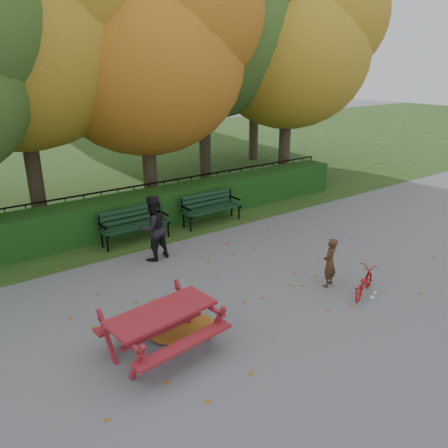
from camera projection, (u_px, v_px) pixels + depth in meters
ground at (266, 280)px, 9.37m from camera, size 90.00×90.00×0.00m
grass_strip at (63, 166)px, 19.96m from camera, size 90.00×90.00×0.00m
building_right at (102, 42)px, 32.95m from camera, size 9.00×6.00×12.00m
hedge at (163, 206)px, 12.60m from camera, size 13.00×0.90×1.00m
iron_fence at (150, 199)px, 13.20m from camera, size 14.00×0.04×1.02m
tree_b at (28, 21)px, 11.26m from camera, size 6.72×6.40×8.79m
tree_c at (157, 47)px, 12.69m from camera, size 6.30×6.00×8.00m
tree_d at (217, 14)px, 14.95m from camera, size 7.14×6.80×9.58m
tree_e at (300, 43)px, 15.62m from camera, size 6.09×5.80×8.16m
tree_g at (265, 40)px, 19.55m from camera, size 6.30×6.00×8.55m
bench_left at (134, 222)px, 11.27m from camera, size 1.80×0.57×0.88m
bench_right at (210, 206)px, 12.61m from camera, size 1.80×0.57×0.88m
picnic_table at (162, 320)px, 6.87m from camera, size 1.85×1.55×0.83m
leaf_pile at (183, 328)px, 7.58m from camera, size 1.41×1.22×0.08m
leaf_scatter at (257, 275)px, 9.60m from camera, size 9.00×5.70×0.01m
child at (330, 262)px, 8.96m from camera, size 0.45×0.36×1.06m
adult at (153, 228)px, 10.13m from camera, size 0.85×0.72×1.56m
bicycle at (364, 282)px, 8.70m from camera, size 1.09×0.71×0.54m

